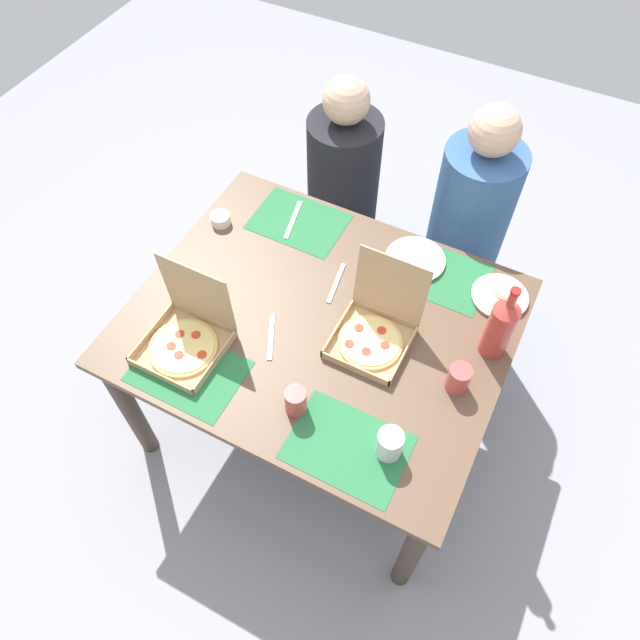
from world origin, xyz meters
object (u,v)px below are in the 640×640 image
cup_dark (296,401)px  diner_right_seat (464,239)px  pizza_box_edge_far (186,336)px  diner_left_seat (342,200)px  pizza_box_center (375,330)px  cup_red (458,378)px  plate_near_left (415,260)px  condiment_bowl (221,219)px  plate_near_right (500,296)px  cup_clear_left (389,444)px  soda_bottle (500,327)px

cup_dark → diner_right_seat: (0.20, 1.13, -0.25)m
pizza_box_edge_far → diner_left_seat: size_ratio=0.27×
pizza_box_center → cup_red: (0.31, -0.05, 0.01)m
plate_near_left → condiment_bowl: size_ratio=2.96×
plate_near_left → condiment_bowl: bearing=-167.7°
plate_near_right → plate_near_left: bearing=176.7°
plate_near_left → cup_dark: cup_dark is taller
pizza_box_edge_far → cup_dark: size_ratio=2.95×
plate_near_right → diner_right_seat: 0.52m
pizza_box_edge_far → plate_near_right: 1.11m
pizza_box_edge_far → plate_near_left: pizza_box_edge_far is taller
pizza_box_edge_far → plate_near_left: size_ratio=1.33×
cup_clear_left → diner_left_seat: (-0.70, 1.13, -0.29)m
pizza_box_edge_far → diner_left_seat: 1.12m
pizza_box_edge_far → plate_near_right: bearing=37.3°
condiment_bowl → diner_right_seat: diner_right_seat is taller
plate_near_left → soda_bottle: soda_bottle is taller
cup_red → soda_bottle: bearing=73.4°
pizza_box_edge_far → diner_left_seat: diner_left_seat is taller
plate_near_left → cup_red: (0.32, -0.43, 0.04)m
plate_near_left → cup_dark: 0.75m
diner_left_seat → cup_dark: bearing=-71.4°
plate_near_left → soda_bottle: 0.46m
soda_bottle → condiment_bowl: soda_bottle is taller
plate_near_left → pizza_box_edge_far: bearing=-128.3°
diner_left_seat → soda_bottle: bearing=-36.3°
cup_dark → diner_right_seat: 1.18m
pizza_box_center → diner_left_seat: (-0.49, 0.77, -0.28)m
cup_red → cup_clear_left: cup_clear_left is taller
cup_clear_left → pizza_box_center: bearing=120.2°
pizza_box_center → plate_near_left: pizza_box_center is taller
pizza_box_center → condiment_bowl: bearing=164.0°
pizza_box_center → cup_clear_left: pizza_box_center is taller
diner_left_seat → plate_near_left: bearing=-38.8°
plate_near_right → soda_bottle: 0.26m
condiment_bowl → pizza_box_center: bearing=-16.0°
pizza_box_center → pizza_box_edge_far: (-0.55, -0.31, 0.00)m
pizza_box_edge_far → cup_clear_left: (0.76, -0.05, 0.01)m
plate_near_left → cup_dark: bearing=-98.0°
diner_right_seat → plate_near_right: bearing=-59.9°
plate_near_right → cup_dark: size_ratio=2.00×
pizza_box_center → cup_clear_left: size_ratio=2.66×
plate_near_left → cup_red: cup_red is taller
plate_near_right → soda_bottle: soda_bottle is taller
pizza_box_edge_far → cup_dark: (0.44, -0.05, 0.00)m
pizza_box_center → pizza_box_edge_far: pizza_box_edge_far is taller
pizza_box_edge_far → cup_dark: 0.45m
cup_clear_left → diner_right_seat: 1.16m
cup_red → cup_clear_left: size_ratio=0.95×
pizza_box_edge_far → cup_clear_left: 0.76m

